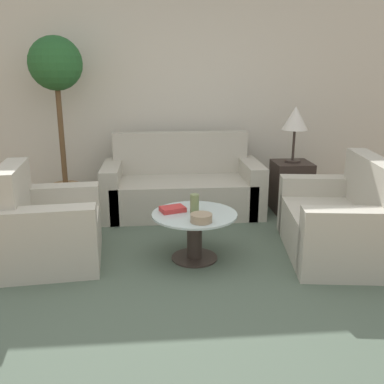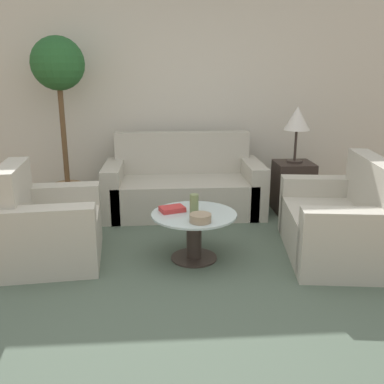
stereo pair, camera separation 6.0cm
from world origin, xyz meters
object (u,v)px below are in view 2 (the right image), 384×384
object	(u,v)px
armchair	(46,230)
potted_plant	(60,86)
vase	(194,204)
sofa_main	(184,187)
book_stack	(172,209)
loveseat	(342,225)
coffee_table	(194,230)
table_lamp	(297,120)
bowl	(200,218)

from	to	relation	value
armchair	potted_plant	distance (m)	1.86
potted_plant	vase	size ratio (longest dim) A/B	11.64
sofa_main	potted_plant	bearing A→B (deg)	174.81
potted_plant	book_stack	distance (m)	2.12
book_stack	potted_plant	bearing A→B (deg)	111.36
sofa_main	loveseat	world-z (taller)	sofa_main
coffee_table	table_lamp	distance (m)	1.96
potted_plant	sofa_main	bearing A→B (deg)	-5.19
potted_plant	vase	distance (m)	2.25
sofa_main	book_stack	distance (m)	1.32
sofa_main	loveseat	bearing A→B (deg)	-45.32
sofa_main	bowl	distance (m)	1.61
coffee_table	table_lamp	world-z (taller)	table_lamp
table_lamp	book_stack	size ratio (longest dim) A/B	2.61
vase	armchair	bearing A→B (deg)	177.24
potted_plant	book_stack	size ratio (longest dim) A/B	8.11
armchair	coffee_table	size ratio (longest dim) A/B	1.29
coffee_table	vase	world-z (taller)	vase
sofa_main	coffee_table	xyz separation A→B (m)	(0.02, -1.38, -0.01)
table_lamp	bowl	distance (m)	2.02
coffee_table	book_stack	distance (m)	0.26
bowl	vase	bearing A→B (deg)	98.71
coffee_table	bowl	bearing A→B (deg)	-81.05
table_lamp	bowl	xyz separation A→B (m)	(-1.23, -1.48, -0.62)
armchair	table_lamp	distance (m)	2.93
armchair	vase	distance (m)	1.31
sofa_main	bowl	xyz separation A→B (m)	(0.05, -1.60, 0.17)
bowl	book_stack	xyz separation A→B (m)	(-0.22, 0.29, -0.01)
table_lamp	potted_plant	size ratio (longest dim) A/B	0.32
vase	bowl	distance (m)	0.23
sofa_main	potted_plant	distance (m)	1.81
table_lamp	book_stack	distance (m)	1.98
potted_plant	vase	world-z (taller)	potted_plant
sofa_main	vase	world-z (taller)	sofa_main
sofa_main	bowl	size ratio (longest dim) A/B	10.03
table_lamp	coffee_table	bearing A→B (deg)	-135.02
vase	bowl	xyz separation A→B (m)	(0.03, -0.22, -0.05)
armchair	potted_plant	xyz separation A→B (m)	(-0.11, 1.44, 1.17)
vase	loveseat	bearing A→B (deg)	0.09
coffee_table	book_stack	xyz separation A→B (m)	(-0.19, 0.07, 0.17)
armchair	bowl	size ratio (longest dim) A/B	5.30
loveseat	table_lamp	distance (m)	1.49
table_lamp	bowl	bearing A→B (deg)	-129.64
sofa_main	loveseat	xyz separation A→B (m)	(1.36, -1.37, 0.00)
coffee_table	bowl	world-z (taller)	bowl
sofa_main	coffee_table	size ratio (longest dim) A/B	2.44
loveseat	potted_plant	xyz separation A→B (m)	(-2.73, 1.50, 1.17)
book_stack	bowl	bearing A→B (deg)	-71.75
sofa_main	loveseat	distance (m)	1.93
sofa_main	armchair	world-z (taller)	sofa_main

